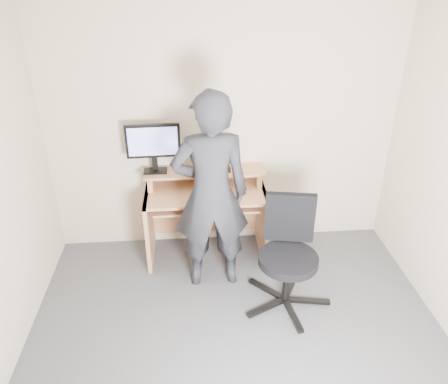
{
  "coord_description": "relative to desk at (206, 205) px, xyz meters",
  "views": [
    {
      "loc": [
        -0.33,
        -2.35,
        2.79
      ],
      "look_at": [
        -0.05,
        1.05,
        0.95
      ],
      "focal_mm": 35.0,
      "sensor_mm": 36.0,
      "label": 1
    }
  ],
  "objects": [
    {
      "name": "charger",
      "position": [
        -0.13,
        0.02,
        0.38
      ],
      "size": [
        0.05,
        0.05,
        0.03
      ],
      "primitive_type": "cube",
      "rotation": [
        0.0,
        0.0,
        0.25
      ],
      "color": "black",
      "rests_on": "desk"
    },
    {
      "name": "external_drive",
      "position": [
        -0.06,
        0.09,
        0.46
      ],
      "size": [
        0.1,
        0.14,
        0.2
      ],
      "primitive_type": "cube",
      "rotation": [
        0.0,
        0.0,
        0.21
      ],
      "color": "black",
      "rests_on": "desk"
    },
    {
      "name": "travel_mug",
      "position": [
        0.13,
        0.06,
        0.45
      ],
      "size": [
        0.08,
        0.08,
        0.18
      ],
      "primitive_type": "cylinder",
      "rotation": [
        0.0,
        0.0,
        -0.03
      ],
      "color": "#B3B3B8",
      "rests_on": "desk"
    },
    {
      "name": "monitor",
      "position": [
        -0.49,
        0.07,
        0.66
      ],
      "size": [
        0.52,
        0.15,
        0.5
      ],
      "rotation": [
        0.0,
        0.0,
        0.04
      ],
      "color": "black",
      "rests_on": "desk"
    },
    {
      "name": "ceiling",
      "position": [
        0.2,
        -1.53,
        1.95
      ],
      "size": [
        3.5,
        3.5,
        0.02
      ],
      "primitive_type": "cube",
      "color": "white",
      "rests_on": "back_wall"
    },
    {
      "name": "office_chair",
      "position": [
        0.69,
        -0.82,
        -0.01
      ],
      "size": [
        0.78,
        0.77,
        0.99
      ],
      "rotation": [
        0.0,
        0.0,
        -0.18
      ],
      "color": "black",
      "rests_on": "ground"
    },
    {
      "name": "headphones",
      "position": [
        -0.26,
        0.16,
        0.37
      ],
      "size": [
        0.17,
        0.17,
        0.06
      ],
      "primitive_type": "torus",
      "rotation": [
        0.26,
        0.0,
        0.08
      ],
      "color": "silver",
      "rests_on": "desk"
    },
    {
      "name": "ground",
      "position": [
        0.2,
        -1.53,
        -0.55
      ],
      "size": [
        3.5,
        3.5,
        0.0
      ],
      "primitive_type": "plane",
      "color": "#49494D",
      "rests_on": "ground"
    },
    {
      "name": "keyboard",
      "position": [
        0.02,
        -0.17,
        0.12
      ],
      "size": [
        0.49,
        0.3,
        0.03
      ],
      "primitive_type": "cube",
      "rotation": [
        0.0,
        0.0,
        -0.28
      ],
      "color": "black",
      "rests_on": "desk"
    },
    {
      "name": "smartphone",
      "position": [
        0.23,
        0.05,
        0.37
      ],
      "size": [
        0.08,
        0.13,
        0.01
      ],
      "primitive_type": "cube",
      "rotation": [
        0.0,
        0.0,
        -0.06
      ],
      "color": "black",
      "rests_on": "desk"
    },
    {
      "name": "desk",
      "position": [
        0.0,
        0.0,
        0.0
      ],
      "size": [
        1.2,
        0.6,
        0.91
      ],
      "color": "tan",
      "rests_on": "ground"
    },
    {
      "name": "mouse",
      "position": [
        0.34,
        -0.18,
        0.22
      ],
      "size": [
        0.11,
        0.08,
        0.04
      ],
      "primitive_type": "ellipsoid",
      "rotation": [
        0.0,
        0.0,
        -0.14
      ],
      "color": "black",
      "rests_on": "desk"
    },
    {
      "name": "person",
      "position": [
        0.03,
        -0.5,
        0.4
      ],
      "size": [
        0.72,
        0.49,
        1.89
      ],
      "primitive_type": "imported",
      "rotation": [
        0.0,
        0.0,
        3.2
      ],
      "color": "black",
      "rests_on": "ground"
    },
    {
      "name": "back_wall",
      "position": [
        0.2,
        0.22,
        0.7
      ],
      "size": [
        3.5,
        0.02,
        2.5
      ],
      "primitive_type": "cube",
      "color": "beige",
      "rests_on": "ground"
    }
  ]
}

